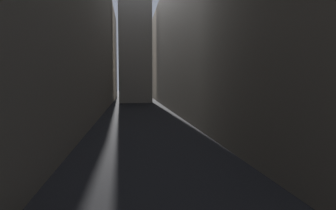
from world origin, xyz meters
name	(u,v)px	position (x,y,z in m)	size (l,w,h in m)	color
ground_plane	(140,116)	(0.00, 48.00, 0.00)	(264.00, 264.00, 0.00)	#232326
building_block_left	(58,27)	(-11.24, 50.00, 12.50)	(11.48, 108.00, 25.00)	gray
building_block_right	(216,36)	(11.52, 50.00, 11.85)	(12.04, 108.00, 23.70)	#756B5B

